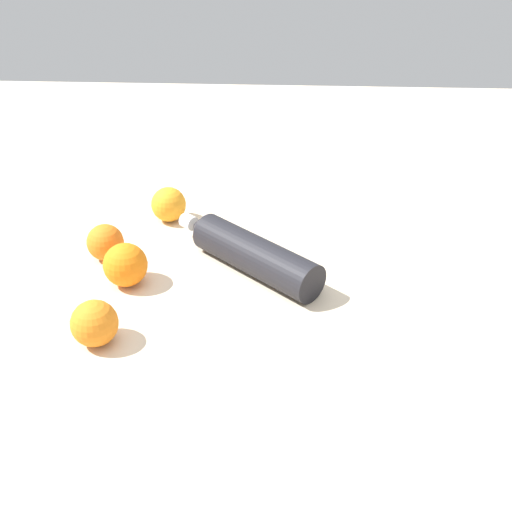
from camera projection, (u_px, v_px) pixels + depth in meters
ground_plane at (271, 284)px, 1.00m from camera, size 2.40×2.40×0.00m
water_bottle at (247, 252)px, 1.03m from camera, size 0.24×0.27×0.07m
orange_0 at (94, 323)px, 0.85m from camera, size 0.07×0.07×0.07m
orange_1 at (105, 242)px, 1.05m from camera, size 0.06×0.06×0.06m
orange_2 at (125, 265)px, 0.98m from camera, size 0.07×0.07×0.07m
orange_3 at (169, 204)px, 1.18m from camera, size 0.07×0.07×0.07m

